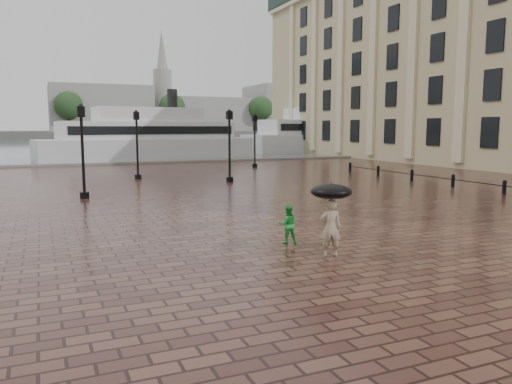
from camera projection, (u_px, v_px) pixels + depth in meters
ground at (288, 226)px, 17.48m from camera, size 300.00×300.00×0.00m
harbour_water at (83, 144)px, 101.25m from camera, size 240.00×240.00×0.00m
quay_edge at (133, 164)px, 46.62m from camera, size 80.00×0.60×0.30m
far_shore at (66, 134)px, 163.04m from camera, size 300.00×60.00×2.00m
distant_skyline at (215, 109)px, 171.72m from camera, size 102.50×22.00×33.00m
far_trees at (68, 106)px, 141.91m from camera, size 188.00×8.00×13.50m
bollard_row at (453, 180)px, 28.84m from camera, size 0.22×21.22×0.73m
street_lamps at (144, 144)px, 32.58m from camera, size 21.44×14.44×4.40m
adult_pedestrian at (331, 228)px, 13.28m from camera, size 0.67×0.57×1.55m
child_pedestrian at (288, 224)px, 14.76m from camera, size 0.66×0.57×1.16m
ferry_near at (149, 138)px, 53.04m from camera, size 23.26×8.41×7.46m
ferry_far at (327, 134)px, 70.95m from camera, size 25.44×8.65×8.18m
umbrella at (331, 192)px, 13.16m from camera, size 1.10×1.10×1.10m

